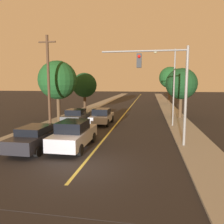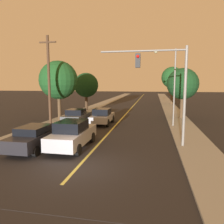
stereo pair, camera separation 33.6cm
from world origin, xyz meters
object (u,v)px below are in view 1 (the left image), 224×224
Objects in this scene: streetlamp_right at (169,77)px; utility_pole_left at (49,80)px; tree_left_far at (85,85)px; car_near_lane_second at (102,116)px; traffic_signal_mast at (166,78)px; car_near_lane_front at (74,134)px; tree_right_far at (170,78)px; tree_right_near at (181,84)px; car_outer_lane_front at (37,137)px; car_outer_lane_second at (76,117)px; tree_left_near at (58,80)px.

streetlamp_right is 0.87× the size of utility_pole_left.
tree_left_far is (-11.31, 10.01, -0.89)m from streetlamp_right.
tree_left_far is (-4.80, 9.94, 3.03)m from car_near_lane_second.
traffic_signal_mast is at bearing -50.06° from car_near_lane_second.
car_near_lane_front is 32.84m from tree_right_far.
tree_right_near reaches higher than tree_left_far.
utility_pole_left reaches higher than car_near_lane_front.
car_outer_lane_front is 7.49m from utility_pole_left.
car_outer_lane_front is at bearing -127.23° from tree_right_near.
car_near_lane_second is 0.73× the size of tree_right_near.
streetlamp_right is 1.29× the size of tree_left_far.
car_near_lane_second is 0.67× the size of traffic_signal_mast.
tree_right_far reaches higher than tree_left_far.
car_near_lane_front is 0.83× the size of tree_right_near.
car_near_lane_front reaches higher than car_near_lane_second.
tree_left_far reaches higher than car_near_lane_front.
car_outer_lane_second is at bearing -150.51° from car_near_lane_second.
traffic_signal_mast is at bearing 14.26° from car_near_lane_front.
car_outer_lane_second is 0.53× the size of streetlamp_right.
tree_left_near is at bearing 144.34° from car_outer_lane_second.
car_near_lane_second is at bearing -148.69° from tree_right_near.
traffic_signal_mast is 0.88× the size of tree_right_far.
tree_right_near is (10.63, 6.37, 3.22)m from car_outer_lane_second.
tree_right_near reaches higher than car_near_lane_second.
car_outer_lane_front is 19.27m from tree_left_far.
car_outer_lane_front is at bearing -134.81° from streetlamp_right.
utility_pole_left is 1.49× the size of tree_left_far.
car_near_lane_front is 6.92m from traffic_signal_mast.
car_near_lane_front reaches higher than car_outer_lane_second.
car_outer_lane_second is 27.04m from tree_right_far.
utility_pole_left reaches higher than tree_left_near.
car_outer_lane_front is 13.09m from streetlamp_right.
utility_pole_left reaches higher than streetlamp_right.
utility_pole_left is 14.89m from tree_right_near.
utility_pole_left is 1.15× the size of tree_right_far.
tree_right_far is (2.83, 29.94, 0.77)m from traffic_signal_mast.
car_near_lane_front is at bearing -61.19° from tree_left_near.
car_outer_lane_front is 7.63m from car_outer_lane_second.
car_near_lane_front is 7.92m from utility_pole_left.
traffic_signal_mast is at bearing -102.31° from tree_right_near.
tree_left_far is at bearing 138.49° from streetlamp_right.
tree_right_far reaches higher than car_near_lane_second.
car_outer_lane_second is 0.68× the size of tree_left_far.
tree_left_near is at bearing 145.02° from traffic_signal_mast.
tree_right_far is at bearing 84.90° from streetlamp_right.
car_outer_lane_front is 0.57× the size of utility_pole_left.
car_near_lane_second is 0.66× the size of tree_left_near.
car_near_lane_front is 1.26× the size of car_outer_lane_second.
car_near_lane_front is at bearing -52.35° from utility_pole_left.
car_outer_lane_second is 10.42m from traffic_signal_mast.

